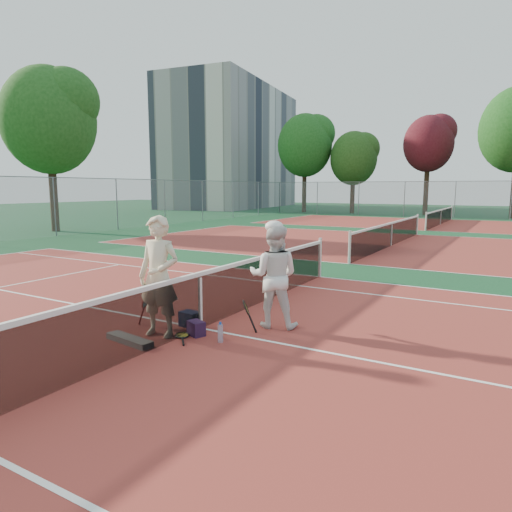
# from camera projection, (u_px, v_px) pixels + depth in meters

# --- Properties ---
(ground) EXTENTS (130.00, 130.00, 0.00)m
(ground) POSITION_uv_depth(u_px,v_px,m) (201.00, 328.00, 8.09)
(ground) COLOR #113E21
(ground) RESTS_ON ground
(court_main) EXTENTS (23.77, 10.97, 0.01)m
(court_main) POSITION_uv_depth(u_px,v_px,m) (201.00, 328.00, 8.09)
(court_main) COLOR maroon
(court_main) RESTS_ON ground
(court_far_a) EXTENTS (23.77, 10.97, 0.01)m
(court_far_a) POSITION_uv_depth(u_px,v_px,m) (391.00, 246.00, 19.62)
(court_far_a) COLOR maroon
(court_far_a) RESTS_ON ground
(court_far_b) EXTENTS (23.77, 10.97, 0.01)m
(court_far_b) POSITION_uv_depth(u_px,v_px,m) (440.00, 224.00, 31.16)
(court_far_b) COLOR maroon
(court_far_b) RESTS_ON ground
(net_main) EXTENTS (0.10, 10.98, 1.02)m
(net_main) POSITION_uv_depth(u_px,v_px,m) (200.00, 300.00, 8.01)
(net_main) COLOR black
(net_main) RESTS_ON ground
(net_far_a) EXTENTS (0.10, 10.98, 1.02)m
(net_far_a) POSITION_uv_depth(u_px,v_px,m) (391.00, 234.00, 19.55)
(net_far_a) COLOR black
(net_far_a) RESTS_ON ground
(net_far_b) EXTENTS (0.10, 10.98, 1.02)m
(net_far_b) POSITION_uv_depth(u_px,v_px,m) (441.00, 217.00, 31.08)
(net_far_b) COLOR black
(net_far_b) RESTS_ON ground
(fence_back) EXTENTS (32.00, 0.06, 3.00)m
(fence_back) POSITION_uv_depth(u_px,v_px,m) (455.00, 200.00, 36.92)
(fence_back) COLOR slate
(fence_back) RESTS_ON ground
(fence_left) EXTENTS (0.06, 54.50, 3.00)m
(fence_left) POSITION_uv_depth(u_px,v_px,m) (16.00, 209.00, 21.60)
(fence_left) COLOR slate
(fence_left) RESTS_ON ground
(apartment_block) EXTENTS (12.96, 23.18, 15.00)m
(apartment_block) POSITION_uv_depth(u_px,v_px,m) (233.00, 148.00, 58.51)
(apartment_block) COLOR beige
(apartment_block) RESTS_ON ground
(player_a) EXTENTS (0.80, 0.59, 2.03)m
(player_a) POSITION_uv_depth(u_px,v_px,m) (159.00, 277.00, 7.56)
(player_a) COLOR beige
(player_a) RESTS_ON ground
(player_b) EXTENTS (1.07, 0.94, 1.84)m
(player_b) POSITION_uv_depth(u_px,v_px,m) (274.00, 276.00, 8.08)
(player_b) COLOR white
(player_b) RESTS_ON ground
(racket_red) EXTENTS (0.29, 0.32, 0.57)m
(racket_red) POSITION_uv_depth(u_px,v_px,m) (146.00, 310.00, 8.24)
(racket_red) COLOR maroon
(racket_red) RESTS_ON ground
(racket_black_held) EXTENTS (0.35, 0.36, 0.57)m
(racket_black_held) POSITION_uv_depth(u_px,v_px,m) (246.00, 317.00, 7.80)
(racket_black_held) COLOR black
(racket_black_held) RESTS_ON ground
(racket_spare) EXTENTS (0.60, 0.63, 0.05)m
(racket_spare) POSITION_uv_depth(u_px,v_px,m) (182.00, 336.00, 7.63)
(racket_spare) COLOR black
(racket_spare) RESTS_ON ground
(sports_bag_navy) EXTENTS (0.38, 0.28, 0.28)m
(sports_bag_navy) POSITION_uv_depth(u_px,v_px,m) (190.00, 319.00, 8.18)
(sports_bag_navy) COLOR #111633
(sports_bag_navy) RESTS_ON ground
(sports_bag_purple) EXTENTS (0.36, 0.31, 0.25)m
(sports_bag_purple) POSITION_uv_depth(u_px,v_px,m) (196.00, 328.00, 7.69)
(sports_bag_purple) COLOR black
(sports_bag_purple) RESTS_ON ground
(net_cover_canvas) EXTENTS (0.97, 0.35, 0.10)m
(net_cover_canvas) POSITION_uv_depth(u_px,v_px,m) (129.00, 340.00, 7.32)
(net_cover_canvas) COLOR slate
(net_cover_canvas) RESTS_ON ground
(water_bottle) EXTENTS (0.09, 0.09, 0.30)m
(water_bottle) POSITION_uv_depth(u_px,v_px,m) (220.00, 333.00, 7.34)
(water_bottle) COLOR #AABDD8
(water_bottle) RESTS_ON ground
(tree_back_0) EXTENTS (5.47, 5.47, 9.84)m
(tree_back_0) POSITION_uv_depth(u_px,v_px,m) (305.00, 146.00, 45.92)
(tree_back_0) COLOR #382314
(tree_back_0) RESTS_ON ground
(tree_back_1) EXTENTS (4.52, 4.52, 7.91)m
(tree_back_1) POSITION_uv_depth(u_px,v_px,m) (354.00, 159.00, 44.31)
(tree_back_1) COLOR #382314
(tree_back_1) RESTS_ON ground
(tree_back_maroon) EXTENTS (4.43, 4.43, 8.99)m
(tree_back_maroon) POSITION_uv_depth(u_px,v_px,m) (429.00, 144.00, 41.43)
(tree_back_maroon) COLOR #382314
(tree_back_maroon) RESTS_ON ground
(tree_left_1) EXTENTS (5.12, 5.12, 9.11)m
(tree_left_1) POSITION_uv_depth(u_px,v_px,m) (49.00, 121.00, 25.28)
(tree_left_1) COLOR #382314
(tree_left_1) RESTS_ON ground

